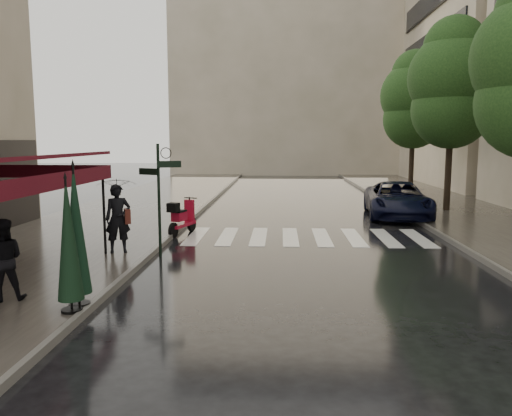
# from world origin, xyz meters

# --- Properties ---
(ground) EXTENTS (120.00, 120.00, 0.00)m
(ground) POSITION_xyz_m (0.00, 0.00, 0.00)
(ground) COLOR black
(ground) RESTS_ON ground
(sidewalk_near) EXTENTS (6.00, 60.00, 0.12)m
(sidewalk_near) POSITION_xyz_m (-4.50, 12.00, 0.06)
(sidewalk_near) COLOR #38332D
(sidewalk_near) RESTS_ON ground
(sidewalk_far) EXTENTS (5.50, 60.00, 0.12)m
(sidewalk_far) POSITION_xyz_m (10.25, 12.00, 0.06)
(sidewalk_far) COLOR #38332D
(sidewalk_far) RESTS_ON ground
(curb_near) EXTENTS (0.12, 60.00, 0.16)m
(curb_near) POSITION_xyz_m (-1.45, 12.00, 0.07)
(curb_near) COLOR #595651
(curb_near) RESTS_ON ground
(curb_far) EXTENTS (0.12, 60.00, 0.16)m
(curb_far) POSITION_xyz_m (7.45, 12.00, 0.07)
(curb_far) COLOR #595651
(curb_far) RESTS_ON ground
(crosswalk) EXTENTS (7.85, 3.20, 0.01)m
(crosswalk) POSITION_xyz_m (2.98, 6.00, 0.01)
(crosswalk) COLOR silver
(crosswalk) RESTS_ON ground
(signpost) EXTENTS (1.17, 0.29, 3.10)m
(signpost) POSITION_xyz_m (-1.19, 3.00, 1.83)
(signpost) COLOR black
(signpost) RESTS_ON ground
(haussmann_far) EXTENTS (8.00, 16.00, 18.50)m
(haussmann_far) POSITION_xyz_m (16.50, 26.00, 9.25)
(haussmann_far) COLOR gray
(haussmann_far) RESTS_ON ground
(backdrop_building) EXTENTS (22.00, 6.00, 20.00)m
(backdrop_building) POSITION_xyz_m (3.00, 38.00, 10.00)
(backdrop_building) COLOR gray
(backdrop_building) RESTS_ON ground
(tree_mid) EXTENTS (3.80, 3.80, 8.34)m
(tree_mid) POSITION_xyz_m (9.50, 12.00, 5.59)
(tree_mid) COLOR black
(tree_mid) RESTS_ON sidewalk_far
(tree_far) EXTENTS (3.80, 3.80, 8.16)m
(tree_far) POSITION_xyz_m (9.70, 19.00, 5.46)
(tree_far) COLOR black
(tree_far) RESTS_ON sidewalk_far
(pedestrian_with_umbrella) EXTENTS (1.48, 1.49, 2.57)m
(pedestrian_with_umbrella) POSITION_xyz_m (-2.33, 2.94, 1.83)
(pedestrian_with_umbrella) COLOR black
(pedestrian_with_umbrella) RESTS_ON sidewalk_near
(pedestrian_terrace) EXTENTS (0.95, 0.85, 1.60)m
(pedestrian_terrace) POSITION_xyz_m (-3.21, -1.26, 0.92)
(pedestrian_terrace) COLOR black
(pedestrian_terrace) RESTS_ON sidewalk_near
(scooter) EXTENTS (0.81, 1.79, 1.21)m
(scooter) POSITION_xyz_m (-1.23, 6.20, 0.56)
(scooter) COLOR black
(scooter) RESTS_ON ground
(parked_car) EXTENTS (2.93, 5.50, 1.47)m
(parked_car) POSITION_xyz_m (7.00, 10.60, 0.73)
(parked_car) COLOR black
(parked_car) RESTS_ON ground
(parasol_front) EXTENTS (0.48, 0.48, 2.68)m
(parasol_front) POSITION_xyz_m (-1.65, -1.50, 1.56)
(parasol_front) COLOR black
(parasol_front) RESTS_ON sidewalk_near
(parasol_back) EXTENTS (0.46, 0.46, 2.47)m
(parasol_back) POSITION_xyz_m (-1.65, -1.85, 1.45)
(parasol_back) COLOR black
(parasol_back) RESTS_ON sidewalk_near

